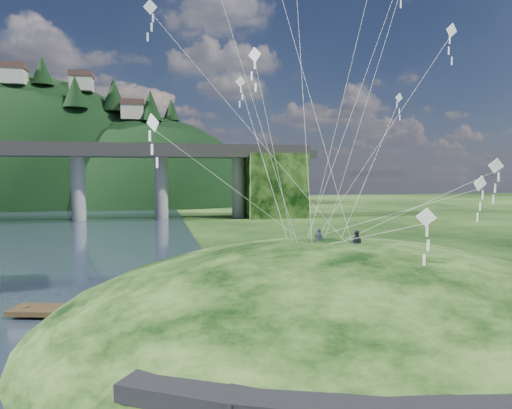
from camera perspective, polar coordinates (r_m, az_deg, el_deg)
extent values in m
plane|color=black|center=(24.05, -6.53, -18.01)|extent=(320.00, 320.00, 0.00)
ellipsoid|color=black|center=(28.29, 10.21, -17.88)|extent=(36.00, 32.00, 13.00)
cube|color=black|center=(15.82, -9.14, -22.14)|extent=(4.32, 3.62, 0.71)
cube|color=black|center=(14.79, 4.06, -23.77)|extent=(4.10, 2.97, 0.61)
cube|color=black|center=(16.33, 28.03, -21.64)|extent=(3.62, 1.83, 0.66)
cylinder|color=gray|center=(93.33, -21.32, 2.09)|extent=(2.60, 2.60, 13.00)
cylinder|color=gray|center=(92.24, -11.76, 2.26)|extent=(2.60, 2.60, 13.00)
cylinder|color=gray|center=(93.75, -2.24, 2.36)|extent=(2.60, 2.60, 13.00)
cube|color=black|center=(95.38, 2.20, 2.38)|extent=(12.00, 11.00, 13.00)
ellipsoid|color=black|center=(153.66, -26.71, -2.14)|extent=(96.00, 68.00, 88.00)
ellipsoid|color=black|center=(141.50, -13.57, -3.95)|extent=(76.00, 56.00, 72.00)
cone|color=black|center=(140.14, -25.17, 14.91)|extent=(5.83, 5.83, 7.67)
cone|color=black|center=(132.63, -21.69, 12.98)|extent=(6.47, 6.47, 8.51)
cone|color=black|center=(138.44, -17.37, 12.95)|extent=(7.13, 7.13, 9.38)
cone|color=black|center=(132.60, -13.07, 11.96)|extent=(6.56, 6.56, 8.63)
cone|color=black|center=(138.20, -10.55, 11.58)|extent=(4.88, 4.88, 6.42)
cube|color=beige|center=(139.27, -28.06, 13.89)|extent=(6.00, 5.00, 4.00)
cube|color=brown|center=(139.78, -28.09, 14.98)|extent=(6.40, 5.40, 1.60)
cube|color=beige|center=(141.87, -20.96, 13.85)|extent=(6.00, 5.00, 4.00)
cube|color=brown|center=(142.37, -20.99, 14.92)|extent=(6.40, 5.40, 1.60)
cube|color=beige|center=(133.41, -15.19, 11.02)|extent=(6.00, 5.00, 4.00)
cube|color=brown|center=(133.78, -15.21, 12.16)|extent=(6.40, 5.40, 1.60)
cube|color=#332415|center=(30.52, -17.44, -12.57)|extent=(12.84, 5.22, 0.32)
cylinder|color=#332415|center=(32.80, -26.66, -12.06)|extent=(0.27, 0.27, 0.91)
cylinder|color=#332415|center=(31.59, -22.21, -12.54)|extent=(0.27, 0.27, 0.91)
cylinder|color=#332415|center=(30.59, -17.43, -12.98)|extent=(0.27, 0.27, 0.91)
cylinder|color=#332415|center=(29.80, -12.34, -13.34)|extent=(0.27, 0.27, 0.91)
cylinder|color=#332415|center=(29.25, -7.00, -13.61)|extent=(0.27, 0.27, 0.91)
imported|color=#22252E|center=(27.46, 7.87, -2.94)|extent=(0.65, 0.57, 1.49)
imported|color=#22252E|center=(26.68, 12.41, -3.14)|extent=(0.92, 0.90, 1.50)
cube|color=white|center=(19.64, -12.77, 9.94)|extent=(0.51, 0.63, 0.75)
cube|color=white|center=(19.59, -12.74, 8.35)|extent=(0.09, 0.07, 0.45)
cube|color=white|center=(19.56, -12.72, 6.75)|extent=(0.09, 0.07, 0.45)
cube|color=white|center=(19.54, -12.69, 5.15)|extent=(0.09, 0.07, 0.45)
cube|color=white|center=(28.27, 26.22, 2.38)|extent=(0.89, 0.25, 0.87)
cube|color=white|center=(28.29, 26.19, 1.11)|extent=(0.12, 0.06, 0.51)
cube|color=white|center=(28.32, 26.15, -0.17)|extent=(0.12, 0.06, 0.51)
cube|color=white|center=(28.37, 26.11, -1.43)|extent=(0.12, 0.06, 0.51)
cube|color=white|center=(31.54, 17.47, 22.82)|extent=(0.10, 0.05, 0.46)
cube|color=white|center=(21.71, 20.50, -1.49)|extent=(0.81, 0.44, 0.87)
cube|color=white|center=(21.77, 20.47, -3.15)|extent=(0.12, 0.05, 0.52)
cube|color=white|center=(21.85, 20.43, -4.79)|extent=(0.12, 0.05, 0.52)
cube|color=white|center=(21.95, 20.39, -6.41)|extent=(0.12, 0.05, 0.52)
cube|color=white|center=(28.95, 27.80, 4.30)|extent=(0.87, 0.29, 0.86)
cube|color=white|center=(28.95, 27.76, 3.07)|extent=(0.11, 0.03, 0.51)
cube|color=white|center=(28.96, 27.72, 1.83)|extent=(0.11, 0.03, 0.51)
cube|color=white|center=(28.99, 27.69, 0.59)|extent=(0.11, 0.03, 0.51)
cube|color=white|center=(21.33, -0.16, 18.21)|extent=(0.49, 0.50, 0.66)
cube|color=white|center=(21.22, -0.16, 16.99)|extent=(0.08, 0.06, 0.38)
cube|color=white|center=(21.12, -0.16, 15.75)|extent=(0.08, 0.06, 0.38)
cube|color=white|center=(21.03, -0.16, 14.51)|extent=(0.08, 0.06, 0.38)
cube|color=white|center=(33.42, -1.96, 15.08)|extent=(0.74, 0.21, 0.74)
cube|color=white|center=(33.32, -1.96, 14.19)|extent=(0.09, 0.06, 0.43)
cube|color=white|center=(33.23, -1.95, 13.30)|extent=(0.09, 0.06, 0.43)
cube|color=white|center=(33.14, -1.95, 12.40)|extent=(0.09, 0.06, 0.43)
cube|color=white|center=(35.61, 17.45, 12.62)|extent=(0.66, 0.24, 0.67)
cube|color=white|center=(35.54, 17.44, 11.85)|extent=(0.08, 0.06, 0.39)
cube|color=white|center=(35.47, 17.42, 11.08)|extent=(0.08, 0.06, 0.39)
cube|color=white|center=(35.42, 17.40, 10.31)|extent=(0.08, 0.06, 0.39)
cube|color=white|center=(25.50, -13.09, 22.92)|extent=(0.70, 0.27, 0.69)
cube|color=white|center=(25.34, -13.08, 21.83)|extent=(0.09, 0.02, 0.42)
cube|color=white|center=(25.18, -13.06, 20.73)|extent=(0.09, 0.02, 0.42)
cube|color=white|center=(25.04, -13.04, 19.62)|extent=(0.09, 0.02, 0.42)
cube|color=white|center=(25.73, 23.26, 19.37)|extent=(0.67, 0.18, 0.67)
cube|color=white|center=(25.60, 23.23, 18.34)|extent=(0.09, 0.05, 0.39)
cube|color=white|center=(25.49, 23.20, 17.30)|extent=(0.09, 0.05, 0.39)
cube|color=white|center=(25.38, 23.17, 16.25)|extent=(0.09, 0.05, 0.39)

